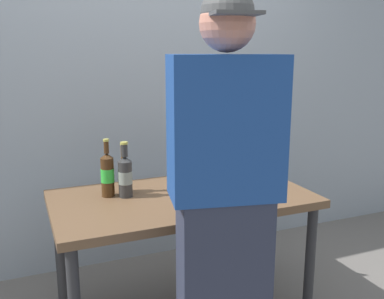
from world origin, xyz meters
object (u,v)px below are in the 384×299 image
object	(u,v)px
beer_bottle_brown	(125,175)
person_figure	(224,209)
beer_bottle_dark	(124,174)
beer_bottle_amber	(107,174)
coffee_mug	(197,174)
laptop	(240,176)

from	to	relation	value
beer_bottle_brown	person_figure	size ratio (longest dim) A/B	0.18
beer_bottle_brown	beer_bottle_dark	world-z (taller)	beer_bottle_brown
beer_bottle_amber	person_figure	world-z (taller)	person_figure
beer_bottle_amber	beer_bottle_dark	bearing A→B (deg)	18.81
beer_bottle_amber	coffee_mug	xyz separation A→B (m)	(0.53, 0.03, -0.07)
beer_bottle_amber	beer_bottle_dark	world-z (taller)	beer_bottle_amber
beer_bottle_brown	coffee_mug	distance (m)	0.46
beer_bottle_dark	beer_bottle_brown	bearing A→B (deg)	-99.66
beer_bottle_brown	beer_bottle_dark	size ratio (longest dim) A/B	1.08
beer_bottle_brown	coffee_mug	size ratio (longest dim) A/B	2.53
beer_bottle_brown	laptop	bearing A→B (deg)	-0.44
laptop	coffee_mug	size ratio (longest dim) A/B	3.35
laptop	coffee_mug	world-z (taller)	laptop
laptop	beer_bottle_dark	size ratio (longest dim) A/B	1.43
person_figure	laptop	bearing A→B (deg)	57.07
beer_bottle_dark	person_figure	xyz separation A→B (m)	(0.21, -0.81, 0.05)
laptop	beer_bottle_dark	xyz separation A→B (m)	(-0.68, 0.08, 0.06)
beer_bottle_dark	laptop	bearing A→B (deg)	-7.02
laptop	beer_bottle_brown	xyz separation A→B (m)	(-0.69, 0.01, 0.08)
beer_bottle_brown	beer_bottle_dark	xyz separation A→B (m)	(0.01, 0.08, -0.02)
laptop	beer_bottle_brown	bearing A→B (deg)	179.56
person_figure	beer_bottle_dark	bearing A→B (deg)	104.51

